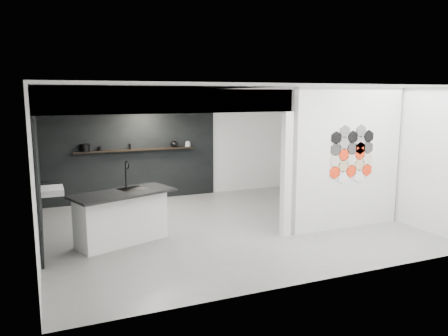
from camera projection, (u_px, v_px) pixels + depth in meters
floor at (225, 226)px, 8.95m from camera, size 7.00×6.00×0.01m
partition_panel at (348, 159)px, 8.66m from camera, size 2.45×0.15×2.80m
bay_clad_back at (132, 154)px, 10.96m from camera, size 4.40×0.04×2.35m
bay_clad_left at (38, 173)px, 8.34m from camera, size 0.04×4.00×2.35m
bulkhead at (148, 100)px, 8.94m from camera, size 4.40×4.00×0.40m
corner_column at (286, 175)px, 8.16m from camera, size 0.16×0.16×2.35m
fascia_beam at (174, 101)px, 7.20m from camera, size 4.40×0.16×0.40m
wall_basin at (52, 191)px, 8.30m from camera, size 0.40×0.60×0.12m
display_shelf at (136, 150)px, 10.88m from camera, size 3.00×0.15×0.04m
kitchen_island at (122, 216)px, 7.85m from camera, size 1.96×1.35×1.45m
stockpot at (85, 148)px, 10.40m from camera, size 0.23×0.23×0.18m
kettle at (174, 144)px, 11.24m from camera, size 0.25×0.25×0.16m
glass_bowl at (188, 145)px, 11.39m from camera, size 0.15×0.15×0.10m
glass_vase at (188, 144)px, 11.38m from camera, size 0.14×0.14×0.15m
bottle_dark at (130, 146)px, 10.81m from camera, size 0.07×0.07×0.14m
utensil_cup at (100, 148)px, 10.53m from camera, size 0.11×0.11×0.11m
hex_tile_cluster at (352, 154)px, 8.58m from camera, size 1.04×0.02×1.16m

